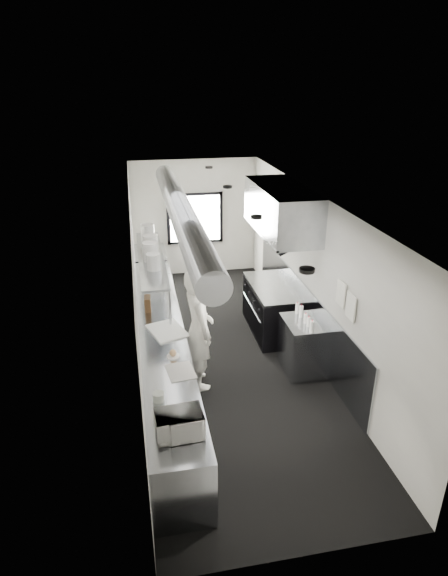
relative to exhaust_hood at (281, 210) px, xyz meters
name	(u,v)px	position (x,y,z in m)	size (l,w,h in m)	color
floor	(227,354)	(-1.10, -0.70, -2.39)	(3.00, 8.00, 0.01)	black
ceiling	(228,199)	(-1.10, -0.70, 0.41)	(3.00, 8.00, 0.01)	silver
wall_back	(195,218)	(-1.10, 3.30, -0.99)	(3.00, 0.02, 2.80)	beige
wall_front	(313,451)	(-1.10, -4.70, -0.99)	(3.00, 0.02, 2.80)	beige
wall_left	(136,289)	(-2.60, -0.70, -0.99)	(0.02, 8.00, 2.80)	beige
wall_right	(313,275)	(0.40, -0.70, -0.99)	(0.02, 8.00, 2.80)	beige
wall_cladding	(303,312)	(0.38, -0.40, -1.84)	(0.03, 5.50, 1.10)	#959CA2
hvac_duct	(180,210)	(-1.80, -0.30, 0.16)	(0.40, 0.40, 6.40)	gray
service_window	(195,219)	(-1.10, 3.26, -0.99)	(1.36, 0.05, 1.25)	silver
exhaust_hood	(281,210)	(0.00, 0.00, 0.00)	(0.81, 2.20, 0.88)	#959CA2
prep_counter	(163,354)	(-2.25, -1.20, -1.94)	(0.70, 6.00, 0.90)	#959CA2
pass_shelf	(151,259)	(-2.29, 0.30, -0.86)	(0.45, 3.00, 0.68)	#959CA2
range	(273,309)	(-0.06, 0.00, -1.92)	(0.88, 1.60, 0.94)	black
bottle_station	(304,346)	(0.05, -1.40, -1.94)	(0.65, 0.80, 0.90)	#959CA2
far_work_table	(151,270)	(-2.25, 2.50, -1.94)	(0.70, 1.20, 0.90)	#959CA2
notice_sheet_a	(341,293)	(0.37, -1.90, -0.79)	(0.02, 0.28, 0.38)	white
notice_sheet_b	(351,307)	(0.37, -2.25, -0.84)	(0.02, 0.28, 0.38)	white
line_cook	(199,329)	(-1.70, -1.46, -1.41)	(0.71, 0.47, 1.96)	white
microwave	(179,424)	(-2.23, -3.67, -1.35)	(0.48, 0.37, 0.29)	white
deli_tub_a	(159,415)	(-2.43, -3.36, -1.44)	(0.15, 0.15, 0.10)	#A6AD9F
deli_tub_b	(159,397)	(-2.41, -3.01, -1.44)	(0.15, 0.15, 0.11)	#A6AD9F
newspaper	(181,371)	(-2.08, -2.44, -1.48)	(0.35, 0.44, 0.01)	silver
small_plate	(173,356)	(-2.15, -2.05, -1.48)	(0.19, 0.19, 0.02)	white
pastry	(173,353)	(-2.15, -2.05, -1.43)	(0.10, 0.10, 0.10)	tan
cutting_board	(167,331)	(-2.17, -1.29, -1.48)	(0.49, 0.65, 0.02)	white
knife_block	(148,303)	(-2.42, -0.49, -1.37)	(0.10, 0.23, 0.25)	#50331C
plate_stack_a	(153,262)	(-2.28, -0.33, -0.68)	(0.23, 0.23, 0.27)	white
plate_stack_b	(150,252)	(-2.31, 0.10, -0.65)	(0.26, 0.26, 0.33)	white
plate_stack_c	(151,245)	(-2.28, 0.41, -0.64)	(0.26, 0.26, 0.37)	white
plate_stack_d	(148,234)	(-2.30, 1.03, -0.62)	(0.26, 0.26, 0.39)	white
squeeze_bottle_a	(312,327)	(0.02, -1.74, -1.39)	(0.06, 0.06, 0.19)	white
squeeze_bottle_b	(308,322)	(0.04, -1.56, -1.41)	(0.05, 0.05, 0.16)	white
squeeze_bottle_c	(305,319)	(0.03, -1.44, -1.41)	(0.05, 0.05, 0.16)	white
squeeze_bottle_d	(301,312)	(0.03, -1.23, -1.39)	(0.07, 0.07, 0.20)	white
squeeze_bottle_e	(297,308)	(0.02, -1.09, -1.40)	(0.06, 0.06, 0.19)	white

